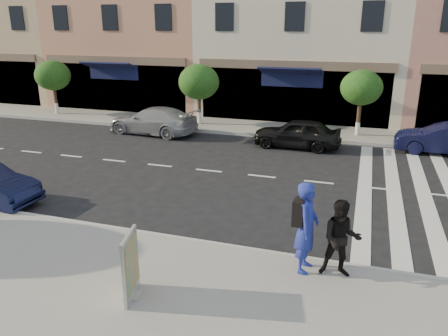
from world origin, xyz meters
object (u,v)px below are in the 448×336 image
Objects in this scene: photographer at (307,227)px; car_far_mid at (297,133)px; walker at (341,239)px; car_far_right at (445,139)px; poster_board at (131,267)px; car_far_left at (153,121)px.

photographer is 10.37m from car_far_mid.
walker is 0.43× the size of car_far_right.
photographer is at bearing 21.12° from poster_board.
car_far_left reaches higher than car_far_mid.
poster_board reaches higher than car_far_mid.
car_far_left is 7.14m from car_far_mid.
car_far_right is (13.08, 0.55, -0.02)m from car_far_left.
walker is at bearing 15.27° from car_far_mid.
car_far_left is (-5.95, 12.58, -0.14)m from poster_board.
photographer is 0.44× the size of car_far_left.
photographer reaches higher than walker.
car_far_left is at bearing 124.03° from walker.
poster_board is 13.91m from car_far_left.
poster_board is (-2.99, -2.02, -0.34)m from photographer.
photographer is at bearing 11.51° from car_far_mid.
walker reaches higher than car_far_right.
poster_board is at bearing -26.54° from car_far_right.
poster_board is 12.28m from car_far_mid.
walker is at bearing 48.84° from car_far_left.
poster_board is 14.94m from car_far_right.
car_far_right is (3.44, 11.10, -0.34)m from walker.
walker is 10.51m from car_far_mid.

